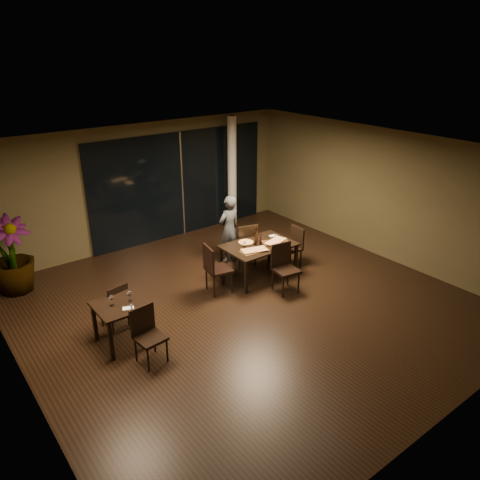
% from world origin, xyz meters
% --- Properties ---
extents(ground, '(8.00, 8.00, 0.00)m').
position_xyz_m(ground, '(0.00, 0.00, 0.00)').
color(ground, black).
rests_on(ground, ground).
extents(wall_back, '(8.00, 0.10, 3.00)m').
position_xyz_m(wall_back, '(0.00, 4.05, 1.50)').
color(wall_back, '#433C24').
rests_on(wall_back, ground).
extents(wall_front, '(8.00, 0.10, 3.00)m').
position_xyz_m(wall_front, '(0.00, -4.05, 1.50)').
color(wall_front, '#433C24').
rests_on(wall_front, ground).
extents(wall_left, '(0.10, 8.00, 3.00)m').
position_xyz_m(wall_left, '(-4.05, 0.00, 1.50)').
color(wall_left, '#433C24').
rests_on(wall_left, ground).
extents(wall_right, '(0.10, 8.00, 3.00)m').
position_xyz_m(wall_right, '(4.05, 0.00, 1.50)').
color(wall_right, '#433C24').
rests_on(wall_right, ground).
extents(ceiling, '(8.00, 8.00, 0.04)m').
position_xyz_m(ceiling, '(0.00, 0.00, 3.02)').
color(ceiling, white).
rests_on(ceiling, wall_back).
extents(window_panel, '(5.00, 0.06, 2.70)m').
position_xyz_m(window_panel, '(1.00, 3.96, 1.35)').
color(window_panel, black).
rests_on(window_panel, ground).
extents(column, '(0.24, 0.24, 3.00)m').
position_xyz_m(column, '(2.40, 3.65, 1.50)').
color(column, silver).
rests_on(column, ground).
extents(main_table, '(1.50, 1.00, 0.75)m').
position_xyz_m(main_table, '(1.00, 0.80, 0.68)').
color(main_table, black).
rests_on(main_table, ground).
extents(side_table, '(0.80, 0.80, 0.75)m').
position_xyz_m(side_table, '(-2.40, 0.30, 0.62)').
color(side_table, black).
rests_on(side_table, ground).
extents(chair_main_far, '(0.57, 0.57, 1.02)m').
position_xyz_m(chair_main_far, '(1.10, 1.38, 0.57)').
color(chair_main_far, black).
rests_on(chair_main_far, ground).
extents(chair_main_near, '(0.53, 0.53, 1.00)m').
position_xyz_m(chair_main_near, '(1.02, 0.03, 0.56)').
color(chair_main_near, black).
rests_on(chair_main_near, ground).
extents(chair_main_left, '(0.56, 0.56, 1.03)m').
position_xyz_m(chair_main_left, '(-0.16, 0.79, 0.58)').
color(chair_main_left, black).
rests_on(chair_main_left, ground).
extents(chair_main_right, '(0.46, 0.46, 0.93)m').
position_xyz_m(chair_main_right, '(1.95, 0.73, 0.52)').
color(chair_main_right, black).
rests_on(chair_main_right, ground).
extents(chair_side_far, '(0.47, 0.47, 0.87)m').
position_xyz_m(chair_side_far, '(-2.28, 0.78, 0.49)').
color(chair_side_far, black).
rests_on(chair_side_far, ground).
extents(chair_side_near, '(0.48, 0.48, 0.94)m').
position_xyz_m(chair_side_near, '(-2.26, -0.38, 0.52)').
color(chair_side_near, black).
rests_on(chair_side_near, ground).
extents(diner, '(0.58, 0.42, 1.59)m').
position_xyz_m(diner, '(0.95, 1.82, 0.79)').
color(diner, '#2F3134').
rests_on(diner, ground).
extents(potted_plant, '(1.06, 1.06, 1.59)m').
position_xyz_m(potted_plant, '(-3.37, 3.32, 0.80)').
color(potted_plant, '#1E4717').
rests_on(potted_plant, ground).
extents(pizza_board_left, '(0.61, 0.36, 0.01)m').
position_xyz_m(pizza_board_left, '(0.71, 0.59, 0.76)').
color(pizza_board_left, '#492F17').
rests_on(pizza_board_left, main_table).
extents(pizza_board_right, '(0.63, 0.49, 0.01)m').
position_xyz_m(pizza_board_right, '(1.36, 0.67, 0.76)').
color(pizza_board_right, '#452816').
rests_on(pizza_board_right, main_table).
extents(oblong_pizza_left, '(0.56, 0.37, 0.02)m').
position_xyz_m(oblong_pizza_left, '(0.71, 0.59, 0.77)').
color(oblong_pizza_left, maroon).
rests_on(oblong_pizza_left, pizza_board_left).
extents(oblong_pizza_right, '(0.55, 0.37, 0.02)m').
position_xyz_m(oblong_pizza_right, '(1.36, 0.67, 0.77)').
color(oblong_pizza_right, maroon).
rests_on(oblong_pizza_right, pizza_board_right).
extents(round_pizza, '(0.31, 0.31, 0.01)m').
position_xyz_m(round_pizza, '(0.84, 1.05, 0.76)').
color(round_pizza, '#AC3313').
rests_on(round_pizza, main_table).
extents(bottle_a, '(0.06, 0.06, 0.27)m').
position_xyz_m(bottle_a, '(0.93, 0.83, 0.89)').
color(bottle_a, black).
rests_on(bottle_a, main_table).
extents(bottle_b, '(0.06, 0.06, 0.25)m').
position_xyz_m(bottle_b, '(1.03, 0.78, 0.88)').
color(bottle_b, black).
rests_on(bottle_b, main_table).
extents(bottle_c, '(0.08, 0.08, 0.35)m').
position_xyz_m(bottle_c, '(1.03, 0.94, 0.92)').
color(bottle_c, black).
rests_on(bottle_c, main_table).
extents(tumbler_left, '(0.07, 0.07, 0.08)m').
position_xyz_m(tumbler_left, '(0.70, 0.91, 0.79)').
color(tumbler_left, white).
rests_on(tumbler_left, main_table).
extents(tumbler_right, '(0.08, 0.08, 0.09)m').
position_xyz_m(tumbler_right, '(1.21, 0.92, 0.79)').
color(tumbler_right, white).
rests_on(tumbler_right, main_table).
extents(napkin_near, '(0.20, 0.15, 0.01)m').
position_xyz_m(napkin_near, '(1.51, 0.69, 0.76)').
color(napkin_near, silver).
rests_on(napkin_near, main_table).
extents(napkin_far, '(0.20, 0.15, 0.01)m').
position_xyz_m(napkin_far, '(1.55, 0.97, 0.76)').
color(napkin_far, white).
rests_on(napkin_far, main_table).
extents(wine_glass_a, '(0.08, 0.08, 0.18)m').
position_xyz_m(wine_glass_a, '(-2.51, 0.34, 0.84)').
color(wine_glass_a, white).
rests_on(wine_glass_a, side_table).
extents(wine_glass_b, '(0.08, 0.08, 0.18)m').
position_xyz_m(wine_glass_b, '(-2.22, 0.29, 0.84)').
color(wine_glass_b, white).
rests_on(wine_glass_b, side_table).
extents(side_napkin, '(0.21, 0.17, 0.01)m').
position_xyz_m(side_napkin, '(-2.34, 0.08, 0.76)').
color(side_napkin, white).
rests_on(side_napkin, side_table).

